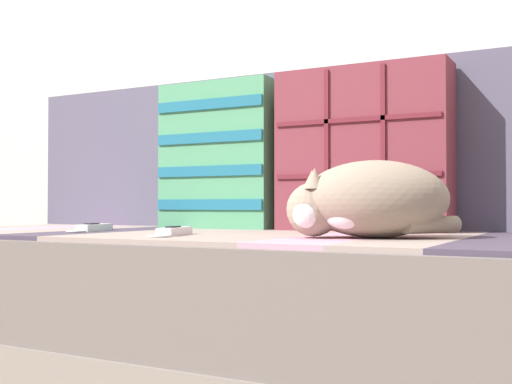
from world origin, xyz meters
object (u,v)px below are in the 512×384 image
Objects in this scene: sleeping_cat at (367,201)px; throw_pillow_quilted at (363,149)px; throw_pillow_striped at (220,156)px; couch at (203,310)px; game_remote_near at (174,231)px; game_remote_far at (92,228)px.

throw_pillow_quilted is at bearing 109.87° from sleeping_cat.
throw_pillow_quilted is 0.45m from throw_pillow_striped.
couch is 4.83× the size of sleeping_cat.
throw_pillow_quilted is 1.25× the size of sleeping_cat.
throw_pillow_quilted is 1.07× the size of throw_pillow_striped.
game_remote_near is at bearing -71.40° from throw_pillow_striped.
sleeping_cat is at bearing -70.13° from throw_pillow_quilted.
couch is 8.96× the size of game_remote_far.
throw_pillow_striped is (-0.09, 0.23, 0.42)m from couch.
game_remote_near is at bearing -16.96° from game_remote_far.
throw_pillow_striped is 0.69m from sleeping_cat.
couch is 8.93× the size of game_remote_near.
game_remote_far reaches higher than couch.
couch is 0.58m from sleeping_cat.
game_remote_far is at bearing 163.04° from game_remote_near.
game_remote_far is (-0.19, -0.34, -0.21)m from throw_pillow_striped.
sleeping_cat is at bearing -14.94° from couch.
throw_pillow_striped is 0.52m from game_remote_near.
sleeping_cat is 1.85× the size of game_remote_far.
sleeping_cat reaches higher than game_remote_near.
throw_pillow_striped is at bearing -179.93° from throw_pillow_quilted.
sleeping_cat is (0.58, -0.36, -0.14)m from throw_pillow_striped.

